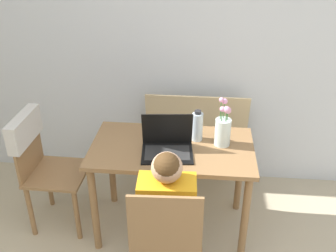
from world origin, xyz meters
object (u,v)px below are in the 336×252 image
object	(u,v)px
chair_occupied	(166,242)
laptop	(167,143)
person_seated	(167,204)
chair_spare	(38,153)
flower_vase	(223,129)
water_bottle	(197,126)

from	to	relation	value
chair_occupied	laptop	distance (m)	0.65
chair_occupied	person_seated	distance (m)	0.21
chair_spare	person_seated	distance (m)	1.08
chair_occupied	flower_vase	distance (m)	0.84
chair_spare	flower_vase	size ratio (longest dim) A/B	2.60
laptop	chair_spare	bearing A→B (deg)	170.97
chair_occupied	flower_vase	size ratio (longest dim) A/B	2.57
chair_occupied	laptop	world-z (taller)	laptop
chair_occupied	chair_spare	bearing A→B (deg)	-35.58
chair_occupied	flower_vase	bearing A→B (deg)	-117.12
chair_occupied	chair_spare	xyz separation A→B (m)	(-0.96, 0.62, 0.14)
chair_occupied	water_bottle	xyz separation A→B (m)	(0.14, 0.73, 0.35)
person_seated	chair_spare	bearing A→B (deg)	-30.35
flower_vase	chair_occupied	bearing A→B (deg)	-114.32
laptop	chair_occupied	bearing A→B (deg)	-90.64
laptop	water_bottle	size ratio (longest dim) A/B	1.60
flower_vase	water_bottle	distance (m)	0.18
chair_occupied	laptop	xyz separation A→B (m)	(-0.05, 0.57, 0.31)
chair_spare	water_bottle	size ratio (longest dim) A/B	4.00
chair_occupied	chair_spare	distance (m)	1.15
laptop	flower_vase	distance (m)	0.38
laptop	water_bottle	xyz separation A→B (m)	(0.19, 0.17, 0.04)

